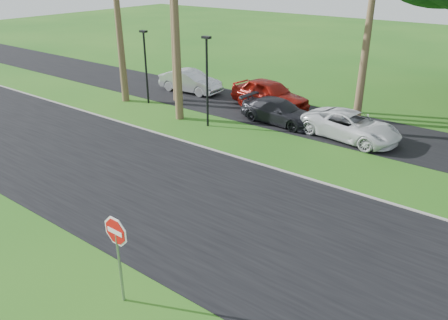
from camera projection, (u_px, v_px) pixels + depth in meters
ground at (187, 239)px, 13.70m from camera, size 120.00×120.00×0.00m
road at (225, 212)px, 15.15m from camera, size 120.00×8.00×0.02m
parking_strip at (345, 128)px, 22.79m from camera, size 120.00×5.00×0.02m
curb at (283, 171)px, 18.09m from camera, size 120.00×0.12×0.06m
stop_sign_near at (117, 243)px, 10.51m from camera, size 1.05×0.07×2.62m
streetlight_left at (146, 62)px, 25.86m from camera, size 0.45×0.25×4.34m
streetlight_right at (207, 76)px, 22.06m from camera, size 0.45×0.25×4.64m
car_silver at (190, 82)px, 28.84m from camera, size 4.41×1.75×1.43m
car_red at (270, 95)px, 25.56m from camera, size 5.21×2.78×1.69m
car_dark at (279, 112)px, 23.33m from camera, size 4.43×2.00×1.26m
car_minivan at (351, 126)px, 21.18m from camera, size 5.10×2.91×1.34m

